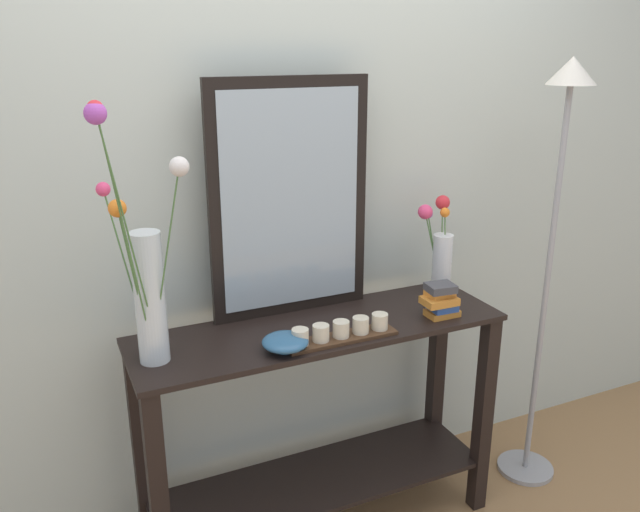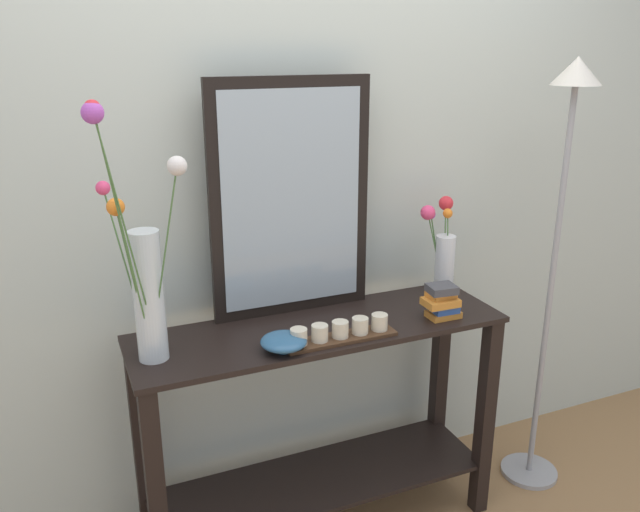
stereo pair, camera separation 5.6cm
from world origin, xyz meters
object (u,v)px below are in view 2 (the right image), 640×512
at_px(mirror_leaning, 291,200).
at_px(book_stack, 442,302).
at_px(console_table, 320,410).
at_px(decorative_bowl, 284,342).
at_px(vase_right, 443,252).
at_px(candle_tray, 340,332).
at_px(tall_vase_left, 145,278).
at_px(floor_lamp, 560,212).

bearing_deg(mirror_leaning, book_stack, -30.11).
height_order(console_table, decorative_bowl, decorative_bowl).
bearing_deg(mirror_leaning, vase_right, -7.23).
distance_m(console_table, decorative_bowl, 0.43).
xyz_separation_m(mirror_leaning, candle_tray, (0.06, -0.30, -0.39)).
xyz_separation_m(tall_vase_left, floor_lamp, (1.55, -0.03, 0.06)).
distance_m(candle_tray, book_stack, 0.42).
height_order(mirror_leaning, vase_right, mirror_leaning).
bearing_deg(candle_tray, book_stack, 3.41).
bearing_deg(floor_lamp, tall_vase_left, 178.73).
xyz_separation_m(tall_vase_left, book_stack, (1.02, -0.07, -0.21)).
bearing_deg(console_table, candle_tray, -82.19).
bearing_deg(mirror_leaning, floor_lamp, -13.11).
relative_size(console_table, candle_tray, 3.39).
distance_m(mirror_leaning, candle_tray, 0.50).
xyz_separation_m(candle_tray, decorative_bowl, (-0.20, 0.00, 0.00)).
xyz_separation_m(mirror_leaning, decorative_bowl, (-0.14, -0.30, -0.39)).
bearing_deg(decorative_bowl, mirror_leaning, 64.06).
bearing_deg(console_table, tall_vase_left, -176.82).
height_order(tall_vase_left, floor_lamp, floor_lamp).
bearing_deg(candle_tray, mirror_leaning, 100.65).
height_order(vase_right, candle_tray, vase_right).
bearing_deg(decorative_bowl, tall_vase_left, 166.76).
bearing_deg(tall_vase_left, decorative_bowl, -13.24).
bearing_deg(vase_right, candle_tray, -157.68).
relative_size(tall_vase_left, book_stack, 5.87).
bearing_deg(floor_lamp, console_table, 176.06).
distance_m(console_table, tall_vase_left, 0.85).
distance_m(decorative_bowl, floor_lamp, 1.19).
bearing_deg(tall_vase_left, vase_right, 6.25).
relative_size(console_table, mirror_leaning, 1.58).
xyz_separation_m(console_table, candle_tray, (0.02, -0.13, 0.37)).
distance_m(tall_vase_left, book_stack, 1.04).
distance_m(candle_tray, decorative_bowl, 0.20).
bearing_deg(vase_right, book_stack, -122.57).
xyz_separation_m(tall_vase_left, vase_right, (1.14, 0.12, -0.10)).
height_order(decorative_bowl, floor_lamp, floor_lamp).
distance_m(console_table, floor_lamp, 1.18).
height_order(console_table, mirror_leaning, mirror_leaning).
distance_m(mirror_leaning, book_stack, 0.65).
relative_size(vase_right, decorative_bowl, 2.49).
height_order(tall_vase_left, candle_tray, tall_vase_left).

